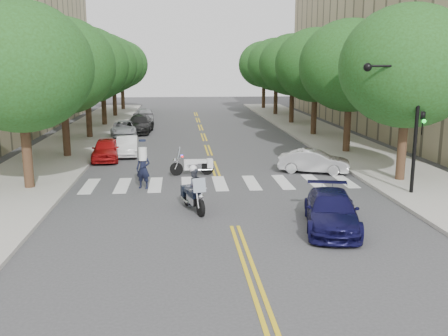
{
  "coord_description": "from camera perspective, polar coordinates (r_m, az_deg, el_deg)",
  "views": [
    {
      "loc": [
        -1.91,
        -16.9,
        5.72
      ],
      "look_at": [
        -0.03,
        3.96,
        1.3
      ],
      "focal_mm": 40.0,
      "sensor_mm": 36.0,
      "label": 1
    }
  ],
  "objects": [
    {
      "name": "tree_l_0",
      "position": [
        23.92,
        -22.3,
        10.65
      ],
      "size": [
        6.4,
        6.4,
        8.45
      ],
      "color": "#382316",
      "rests_on": "ground"
    },
    {
      "name": "parked_car_d",
      "position": [
        42.33,
        -9.61,
        4.95
      ],
      "size": [
        2.3,
        5.04,
        1.43
      ],
      "primitive_type": "imported",
      "rotation": [
        0.0,
        0.0,
        -0.06
      ],
      "color": "black",
      "rests_on": "ground"
    },
    {
      "name": "tree_l_5",
      "position": [
        63.28,
        -11.65,
        11.52
      ],
      "size": [
        6.4,
        6.4,
        8.45
      ],
      "color": "#382316",
      "rests_on": "ground"
    },
    {
      "name": "sedan_blue",
      "position": [
        17.96,
        12.17,
        -4.8
      ],
      "size": [
        2.66,
        4.67,
        1.27
      ],
      "primitive_type": "imported",
      "rotation": [
        0.0,
        0.0,
        -0.21
      ],
      "color": "#0F0D39",
      "rests_on": "ground"
    },
    {
      "name": "tree_r_0",
      "position": [
        25.29,
        20.28,
        10.82
      ],
      "size": [
        6.4,
        6.4,
        8.45
      ],
      "color": "#382316",
      "rests_on": "ground"
    },
    {
      "name": "parked_car_e",
      "position": [
        49.12,
        -9.02,
        5.94
      ],
      "size": [
        1.97,
        4.43,
        1.48
      ],
      "primitive_type": "imported",
      "rotation": [
        0.0,
        0.0,
        0.05
      ],
      "color": "#949599",
      "rests_on": "ground"
    },
    {
      "name": "sidewalk_right",
      "position": [
        40.93,
        11.11,
        3.76
      ],
      "size": [
        5.0,
        60.0,
        0.15
      ],
      "primitive_type": "cube",
      "color": "#9E9991",
      "rests_on": "ground"
    },
    {
      "name": "motorcycle_police",
      "position": [
        19.67,
        -3.56,
        -2.54
      ],
      "size": [
        0.97,
        2.21,
        1.84
      ],
      "rotation": [
        0.0,
        0.0,
        3.43
      ],
      "color": "black",
      "rests_on": "ground"
    },
    {
      "name": "tree_l_2",
      "position": [
        39.51,
        -15.5,
        11.25
      ],
      "size": [
        6.4,
        6.4,
        8.45
      ],
      "color": "#382316",
      "rests_on": "ground"
    },
    {
      "name": "tree_r_5",
      "position": [
        63.81,
        4.6,
        11.72
      ],
      "size": [
        6.4,
        6.4,
        8.45
      ],
      "color": "#382316",
      "rests_on": "ground"
    },
    {
      "name": "sidewalk_left",
      "position": [
        40.04,
        -16.06,
        3.34
      ],
      "size": [
        5.0,
        60.0,
        0.15
      ],
      "primitive_type": "cube",
      "color": "#9E9991",
      "rests_on": "ground"
    },
    {
      "name": "parked_car_a",
      "position": [
        30.64,
        -13.33,
        2.08
      ],
      "size": [
        1.76,
        3.93,
        1.31
      ],
      "primitive_type": "imported",
      "rotation": [
        0.0,
        0.0,
        0.06
      ],
      "color": "#AD1213",
      "rests_on": "ground"
    },
    {
      "name": "ground",
      "position": [
        17.95,
        1.24,
        -6.67
      ],
      "size": [
        140.0,
        140.0,
        0.0
      ],
      "primitive_type": "plane",
      "color": "#38383A",
      "rests_on": "ground"
    },
    {
      "name": "officer_standing",
      "position": [
        23.35,
        -9.22,
        -0.1
      ],
      "size": [
        0.79,
        0.65,
        1.85
      ],
      "primitive_type": "imported",
      "rotation": [
        0.0,
        0.0,
        -0.36
      ],
      "color": "black",
      "rests_on": "ground"
    },
    {
      "name": "tree_r_4",
      "position": [
        55.94,
        6.0,
        11.67
      ],
      "size": [
        6.4,
        6.4,
        8.45
      ],
      "color": "#382316",
      "rests_on": "ground"
    },
    {
      "name": "tree_r_1",
      "position": [
        32.71,
        14.24,
        11.26
      ],
      "size": [
        6.4,
        6.4,
        8.45
      ],
      "color": "#382316",
      "rests_on": "ground"
    },
    {
      "name": "parked_car_c",
      "position": [
        40.83,
        -11.32,
        4.46
      ],
      "size": [
        2.17,
        4.36,
        1.18
      ],
      "primitive_type": "imported",
      "rotation": [
        0.0,
        0.0,
        0.05
      ],
      "color": "#A3A5AA",
      "rests_on": "ground"
    },
    {
      "name": "tree_r_3",
      "position": [
        48.11,
        7.87,
        11.6
      ],
      "size": [
        6.4,
        6.4,
        8.45
      ],
      "color": "#382316",
      "rests_on": "ground"
    },
    {
      "name": "tree_r_2",
      "position": [
        40.35,
        10.45,
        11.48
      ],
      "size": [
        6.4,
        6.4,
        8.45
      ],
      "color": "#382316",
      "rests_on": "ground"
    },
    {
      "name": "convertible",
      "position": [
        26.86,
        10.24,
        0.76
      ],
      "size": [
        3.93,
        2.48,
        1.22
      ],
      "primitive_type": "imported",
      "rotation": [
        0.0,
        0.0,
        1.22
      ],
      "color": "#BABABC",
      "rests_on": "ground"
    },
    {
      "name": "traffic_signal_pole",
      "position": [
        22.65,
        20.15,
        6.13
      ],
      "size": [
        2.82,
        0.42,
        6.0
      ],
      "color": "black",
      "rests_on": "ground"
    },
    {
      "name": "parked_car_b",
      "position": [
        31.99,
        -11.0,
        2.48
      ],
      "size": [
        1.51,
        3.73,
        1.2
      ],
      "primitive_type": "imported",
      "rotation": [
        0.0,
        0.0,
        0.07
      ],
      "color": "white",
      "rests_on": "ground"
    },
    {
      "name": "motorcycle_parked",
      "position": [
        25.95,
        -3.26,
        0.31
      ],
      "size": [
        2.28,
        0.55,
        1.47
      ],
      "rotation": [
        0.0,
        0.0,
        1.62
      ],
      "color": "black",
      "rests_on": "ground"
    },
    {
      "name": "tree_l_1",
      "position": [
        31.66,
        -18.07,
        11.04
      ],
      "size": [
        6.4,
        6.4,
        8.45
      ],
      "color": "#382316",
      "rests_on": "ground"
    },
    {
      "name": "tree_l_3",
      "position": [
        47.41,
        -13.79,
        11.37
      ],
      "size": [
        6.4,
        6.4,
        8.45
      ],
      "color": "#382316",
      "rests_on": "ground"
    },
    {
      "name": "tree_l_4",
      "position": [
        55.33,
        -12.56,
        11.46
      ],
      "size": [
        6.4,
        6.4,
        8.45
      ],
      "color": "#382316",
      "rests_on": "ground"
    }
  ]
}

